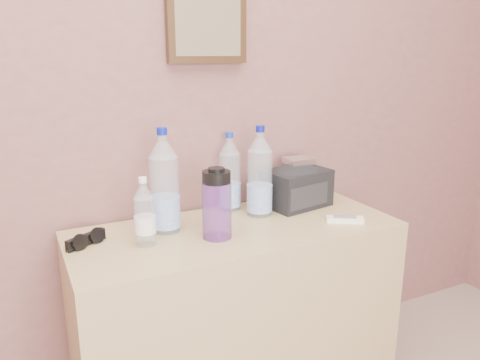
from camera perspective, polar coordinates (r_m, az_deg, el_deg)
name	(u,v)px	position (r m, az deg, el deg)	size (l,w,h in m)	color
picture_frame	(207,27)	(1.76, -4.03, 18.10)	(0.30, 0.03, 0.25)	#382311
dresser	(236,318)	(1.81, -0.44, -16.42)	(1.15, 0.48, 0.72)	#A06E42
pet_large_a	(164,186)	(1.59, -9.20, -0.78)	(0.10, 0.10, 0.36)	silver
pet_large_b	(230,176)	(1.81, -1.26, 0.52)	(0.08, 0.08, 0.30)	silver
pet_large_c	(260,176)	(1.74, 2.41, 0.46)	(0.09, 0.09, 0.34)	white
pet_small	(145,216)	(1.51, -11.55, -4.28)	(0.06, 0.06, 0.22)	white
nalgene_bottle	(217,204)	(1.53, -2.85, -2.91)	(0.10, 0.10, 0.24)	#6A3392
sunglasses	(86,240)	(1.58, -18.27, -6.94)	(0.14, 0.05, 0.04)	black
ac_remote	(345,219)	(1.74, 12.66, -4.72)	(0.13, 0.04, 0.02)	silver
toiletry_bag	(297,185)	(1.87, 6.91, -0.67)	(0.24, 0.18, 0.17)	black
foil_packet	(299,161)	(1.88, 7.21, 2.37)	(0.11, 0.09, 0.02)	white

